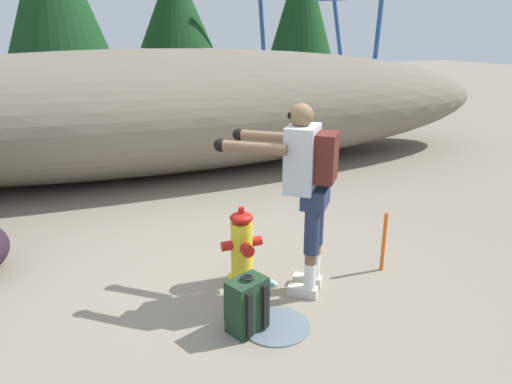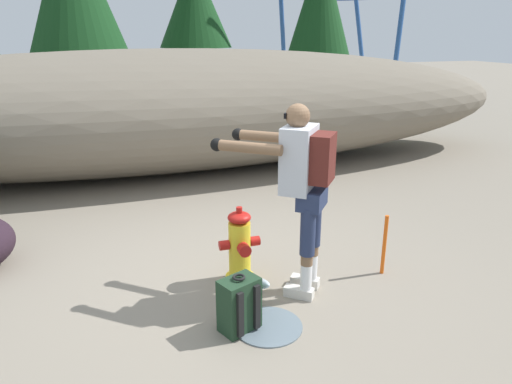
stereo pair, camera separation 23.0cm
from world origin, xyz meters
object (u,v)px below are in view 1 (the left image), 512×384
object	(u,v)px
fire_hydrant	(242,248)
utility_worker	(304,177)
spare_backpack	(247,305)
survey_stake	(384,242)

from	to	relation	value
fire_hydrant	utility_worker	xyz separation A→B (m)	(0.44, -0.35, 0.74)
spare_backpack	utility_worker	bearing A→B (deg)	-82.09
survey_stake	fire_hydrant	bearing A→B (deg)	166.98
fire_hydrant	spare_backpack	bearing A→B (deg)	-107.05
utility_worker	survey_stake	xyz separation A→B (m)	(0.91, 0.04, -0.77)
utility_worker	spare_backpack	size ratio (longest dim) A/B	3.59
utility_worker	spare_backpack	bearing A→B (deg)	69.73
spare_backpack	survey_stake	bearing A→B (deg)	-97.34
fire_hydrant	survey_stake	distance (m)	1.38
fire_hydrant	utility_worker	size ratio (longest dim) A/B	0.43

